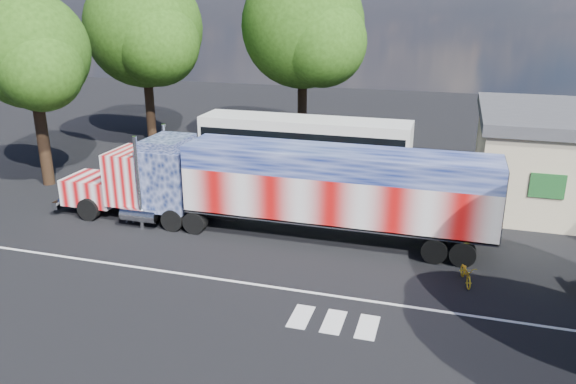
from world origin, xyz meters
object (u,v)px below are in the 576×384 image
(tree_w_a, at_px, (31,52))
(tree_n_mid, at_px, (305,27))
(coach_bus, at_px, (304,148))
(semi_truck, at_px, (280,186))
(woman, at_px, (129,205))
(tree_nw_a, at_px, (145,29))
(bicycle, at_px, (466,273))

(tree_w_a, distance_m, tree_n_mid, 18.39)
(coach_bus, bearing_deg, semi_truck, -82.16)
(woman, bearing_deg, tree_w_a, 131.29)
(tree_nw_a, relative_size, tree_w_a, 1.16)
(woman, bearing_deg, bicycle, -28.84)
(coach_bus, distance_m, tree_nw_a, 16.22)
(bicycle, xyz_separation_m, tree_w_a, (-24.53, 6.00, 7.55))
(semi_truck, distance_m, woman, 8.01)
(semi_truck, relative_size, coach_bus, 1.67)
(woman, height_order, tree_w_a, tree_w_a)
(tree_w_a, xyz_separation_m, tree_n_mid, (12.59, 13.37, 0.95))
(coach_bus, distance_m, tree_n_mid, 10.51)
(tree_w_a, bearing_deg, tree_n_mid, 46.74)
(woman, height_order, tree_n_mid, tree_n_mid)
(woman, bearing_deg, tree_nw_a, 93.12)
(semi_truck, xyz_separation_m, bicycle, (8.64, -2.76, -1.99))
(bicycle, bearing_deg, tree_n_mid, 109.25)
(woman, bearing_deg, coach_bus, 33.97)
(semi_truck, xyz_separation_m, woman, (-7.83, -0.80, -1.50))
(tree_w_a, bearing_deg, coach_bus, 21.39)
(tree_n_mid, bearing_deg, tree_w_a, -133.26)
(tree_n_mid, bearing_deg, semi_truck, -78.76)
(semi_truck, bearing_deg, bicycle, -17.71)
(coach_bus, bearing_deg, woman, -123.96)
(semi_truck, relative_size, tree_w_a, 1.93)
(bicycle, height_order, tree_n_mid, tree_n_mid)
(tree_nw_a, xyz_separation_m, tree_n_mid, (11.66, 2.24, 0.18))
(tree_n_mid, bearing_deg, tree_nw_a, -169.12)
(semi_truck, xyz_separation_m, tree_n_mid, (-3.30, 16.61, 6.50))
(semi_truck, height_order, tree_nw_a, tree_nw_a)
(bicycle, bearing_deg, tree_nw_a, 131.63)
(semi_truck, bearing_deg, tree_nw_a, 136.16)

